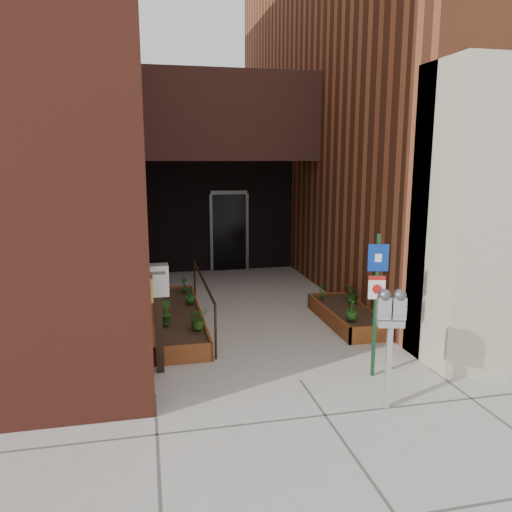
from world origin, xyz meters
TOP-DOWN VIEW (x-y plane):
  - ground at (0.00, 0.00)m, footprint 80.00×80.00m
  - architecture at (-0.18, 6.89)m, footprint 20.00×14.60m
  - planter_left at (-1.55, 2.70)m, footprint 0.90×3.60m
  - planter_right at (1.60, 2.20)m, footprint 0.80×2.20m
  - handrail at (-1.05, 2.65)m, footprint 0.04×3.34m
  - parking_meter at (0.81, -0.98)m, footprint 0.35×0.20m
  - sign_post at (1.06, -0.08)m, footprint 0.28×0.10m
  - payment_dropbox at (-1.90, 0.72)m, footprint 0.32×0.24m
  - shrub_left_a at (-1.25, 1.62)m, footprint 0.37×0.37m
  - shrub_left_b at (-1.77, 1.98)m, footprint 0.30×0.30m
  - shrub_left_c at (-1.25, 3.13)m, footprint 0.22×0.22m
  - shrub_left_d at (-1.29, 3.95)m, footprint 0.23×0.23m
  - shrub_right_a at (1.40, 1.51)m, footprint 0.25×0.25m
  - shrub_right_b at (1.35, 2.87)m, footprint 0.17×0.17m
  - shrub_right_c at (1.85, 2.55)m, footprint 0.43×0.43m

SIDE VIEW (x-z plane):
  - ground at x=0.00m, z-range 0.00..0.00m
  - planter_left at x=-1.55m, z-range -0.02..0.28m
  - planter_right at x=1.60m, z-range -0.02..0.28m
  - shrub_left_d at x=-1.29m, z-range 0.30..0.62m
  - shrub_right_b at x=1.35m, z-range 0.30..0.62m
  - shrub_left_c at x=-1.25m, z-range 0.30..0.64m
  - shrub_right_c at x=1.85m, z-range 0.30..0.64m
  - shrub_right_a at x=1.40m, z-range 0.30..0.66m
  - shrub_left_a at x=-1.25m, z-range 0.30..0.68m
  - shrub_left_b at x=-1.77m, z-range 0.30..0.70m
  - handrail at x=-1.05m, z-range 0.30..1.20m
  - payment_dropbox at x=-1.90m, z-range 0.35..1.95m
  - parking_meter at x=0.81m, z-range 0.42..1.95m
  - sign_post at x=1.06m, z-range 0.24..2.29m
  - architecture at x=-0.18m, z-range -0.02..9.98m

